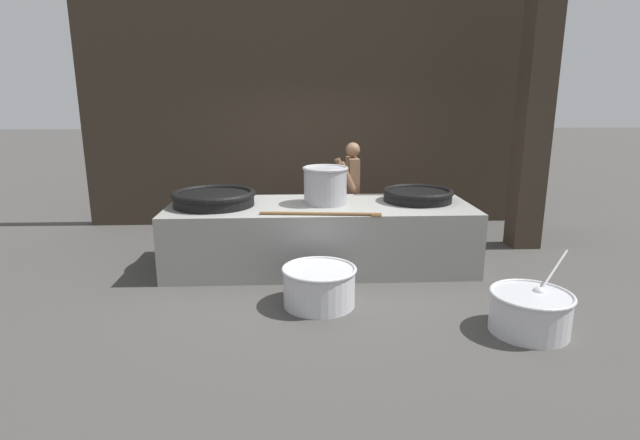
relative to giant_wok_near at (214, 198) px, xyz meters
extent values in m
plane|color=#474442|center=(1.38, -0.01, -0.94)|extent=(60.00, 60.00, 0.00)
cube|color=#382D23|center=(1.38, 2.44, 1.28)|extent=(7.87, 0.24, 4.44)
cube|color=#382D23|center=(4.52, 0.76, 1.28)|extent=(0.41, 0.41, 4.44)
cube|color=gray|center=(1.38, -0.01, -0.52)|extent=(3.98, 1.42, 0.84)
cylinder|color=black|center=(0.00, 0.00, -0.03)|extent=(1.04, 1.04, 0.15)
torus|color=black|center=(0.00, 0.00, 0.05)|extent=(1.08, 1.08, 0.08)
cylinder|color=black|center=(2.72, 0.14, -0.04)|extent=(0.91, 0.91, 0.13)
torus|color=black|center=(2.72, 0.14, 0.03)|extent=(0.95, 0.95, 0.07)
cylinder|color=#9E9EA3|center=(1.46, 0.04, 0.13)|extent=(0.56, 0.56, 0.47)
torus|color=#9E9EA3|center=(1.46, 0.04, 0.37)|extent=(0.60, 0.60, 0.04)
cylinder|color=brown|center=(1.36, -0.62, -0.09)|extent=(1.46, 0.18, 0.04)
cube|color=brown|center=(2.02, -0.69, -0.10)|extent=(0.13, 0.11, 0.02)
cylinder|color=brown|center=(1.93, 0.94, -0.56)|extent=(0.12, 0.12, 0.77)
cylinder|color=brown|center=(1.92, 1.11, -0.56)|extent=(0.12, 0.12, 0.77)
cube|color=#722D4C|center=(1.93, 1.02, -0.41)|extent=(0.19, 0.24, 0.50)
cube|color=brown|center=(1.93, 1.02, 0.10)|extent=(0.17, 0.47, 0.57)
cylinder|color=brown|center=(1.84, 0.79, 0.10)|extent=(0.31, 0.11, 0.52)
cylinder|color=brown|center=(1.82, 1.25, 0.10)|extent=(0.31, 0.11, 0.52)
sphere|color=brown|center=(1.93, 1.02, 0.51)|extent=(0.22, 0.22, 0.22)
cylinder|color=silver|center=(3.31, -2.08, -0.75)|extent=(0.75, 0.75, 0.39)
torus|color=silver|center=(3.31, -2.08, -0.56)|extent=(0.78, 0.78, 0.04)
cylinder|color=#6B9347|center=(3.31, -2.08, -0.67)|extent=(0.66, 0.66, 0.10)
sphere|color=silver|center=(3.42, -2.00, -0.58)|extent=(0.13, 0.13, 0.13)
cylinder|color=silver|center=(3.61, -1.86, -0.41)|extent=(0.42, 0.31, 0.36)
cylinder|color=silver|center=(1.31, -1.34, -0.74)|extent=(0.78, 0.78, 0.41)
torus|color=silver|center=(1.31, -1.34, -0.53)|extent=(0.82, 0.82, 0.04)
cylinder|color=orange|center=(1.31, -1.34, -0.65)|extent=(0.69, 0.69, 0.10)
cylinder|color=orange|center=(1.30, -1.14, -0.57)|extent=(0.05, 0.05, 0.04)
cylinder|color=orange|center=(1.32, -1.54, -0.58)|extent=(0.05, 0.05, 0.03)
cylinder|color=orange|center=(1.44, -1.25, -0.58)|extent=(0.06, 0.06, 0.03)
cylinder|color=orange|center=(1.20, -1.23, -0.58)|extent=(0.04, 0.04, 0.03)
cylinder|color=orange|center=(1.50, -1.34, -0.58)|extent=(0.05, 0.05, 0.04)
cylinder|color=orange|center=(1.27, -1.37, -0.57)|extent=(0.04, 0.05, 0.04)
camera|label=1|loc=(1.07, -6.42, 1.27)|focal=28.00mm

